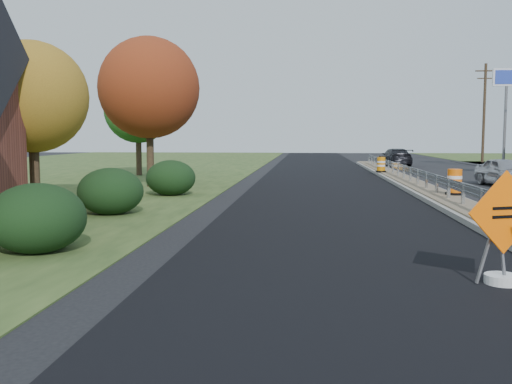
# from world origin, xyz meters

# --- Properties ---
(ground) EXTENTS (140.00, 140.00, 0.00)m
(ground) POSITION_xyz_m (0.00, 0.00, 0.00)
(ground) COLOR black
(ground) RESTS_ON ground
(milled_overlay) EXTENTS (7.20, 120.00, 0.01)m
(milled_overlay) POSITION_xyz_m (-4.40, 10.00, 0.01)
(milled_overlay) COLOR black
(milled_overlay) RESTS_ON ground
(median) EXTENTS (1.60, 55.00, 0.23)m
(median) POSITION_xyz_m (0.00, 8.00, 0.11)
(median) COLOR gray
(median) RESTS_ON ground
(guardrail) EXTENTS (0.10, 46.15, 0.72)m
(guardrail) POSITION_xyz_m (0.00, 9.00, 0.73)
(guardrail) COLOR silver
(guardrail) RESTS_ON median
(pylon_sign_north) EXTENTS (2.20, 0.30, 7.90)m
(pylon_sign_north) POSITION_xyz_m (10.50, 30.00, 6.48)
(pylon_sign_north) COLOR slate
(pylon_sign_north) RESTS_ON ground
(utility_pole_north) EXTENTS (1.90, 0.26, 9.40)m
(utility_pole_north) POSITION_xyz_m (11.50, 39.00, 4.93)
(utility_pole_north) COLOR #473523
(utility_pole_north) RESTS_ON ground
(hedge_south) EXTENTS (2.09, 2.09, 1.52)m
(hedge_south) POSITION_xyz_m (-11.00, -6.00, 0.76)
(hedge_south) COLOR black
(hedge_south) RESTS_ON ground
(hedge_mid) EXTENTS (2.09, 2.09, 1.52)m
(hedge_mid) POSITION_xyz_m (-11.50, 0.00, 0.76)
(hedge_mid) COLOR black
(hedge_mid) RESTS_ON ground
(hedge_north) EXTENTS (2.09, 2.09, 1.52)m
(hedge_north) POSITION_xyz_m (-11.00, 6.00, 0.76)
(hedge_north) COLOR black
(hedge_north) RESTS_ON ground
(tree_near_yellow) EXTENTS (3.96, 3.96, 5.88)m
(tree_near_yellow) POSITION_xyz_m (-15.00, 2.00, 3.89)
(tree_near_yellow) COLOR #473523
(tree_near_yellow) RESTS_ON ground
(tree_near_red) EXTENTS (4.95, 4.95, 7.35)m
(tree_near_red) POSITION_xyz_m (-13.00, 10.00, 4.86)
(tree_near_red) COLOR #473523
(tree_near_red) RESTS_ON ground
(tree_near_back) EXTENTS (4.29, 4.29, 6.37)m
(tree_near_back) POSITION_xyz_m (-16.00, 18.00, 4.21)
(tree_near_back) COLOR #473523
(tree_near_back) RESTS_ON ground
(caution_sign) EXTENTS (1.33, 0.59, 1.94)m
(caution_sign) POSITION_xyz_m (-1.92, -7.82, 0.49)
(caution_sign) COLOR white
(caution_sign) RESTS_ON ground
(barrel_median_mid) EXTENTS (0.69, 0.69, 1.01)m
(barrel_median_mid) POSITION_xyz_m (0.50, 5.17, 0.71)
(barrel_median_mid) COLOR black
(barrel_median_mid) RESTS_ON median
(barrel_median_far) EXTENTS (0.65, 0.65, 0.96)m
(barrel_median_far) POSITION_xyz_m (-0.55, 19.45, 0.69)
(barrel_median_far) COLOR black
(barrel_median_far) RESTS_ON median
(car_silver) EXTENTS (2.29, 4.48, 1.46)m
(car_silver) POSITION_xyz_m (4.64, 11.79, 0.73)
(car_silver) COLOR #B0AFB4
(car_silver) RESTS_ON ground
(car_dark_far) EXTENTS (2.47, 5.24, 1.48)m
(car_dark_far) POSITION_xyz_m (2.23, 32.10, 0.74)
(car_dark_far) COLOR black
(car_dark_far) RESTS_ON ground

